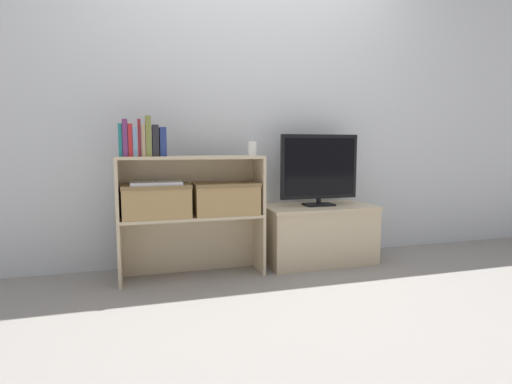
% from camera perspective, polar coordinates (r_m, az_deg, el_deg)
% --- Properties ---
extents(ground_plane, '(16.00, 16.00, 0.00)m').
position_cam_1_polar(ground_plane, '(2.79, 0.81, -11.97)').
color(ground_plane, gray).
extents(wall_back, '(10.00, 0.05, 2.40)m').
position_cam_1_polar(wall_back, '(3.12, -1.77, 12.31)').
color(wall_back, silver).
rests_on(wall_back, ground_plane).
extents(tv_stand, '(0.84, 0.46, 0.44)m').
position_cam_1_polar(tv_stand, '(3.11, 8.85, -5.91)').
color(tv_stand, '#CCB793').
rests_on(tv_stand, ground_plane).
extents(tv, '(0.61, 0.14, 0.54)m').
position_cam_1_polar(tv, '(3.04, 9.03, 3.36)').
color(tv, black).
rests_on(tv, tv_stand).
extents(bookshelf_lower_tier, '(0.96, 0.27, 0.42)m').
position_cam_1_polar(bookshelf_lower_tier, '(2.81, -9.18, -6.21)').
color(bookshelf_lower_tier, '#CCB793').
rests_on(bookshelf_lower_tier, ground_plane).
extents(bookshelf_upper_tier, '(0.96, 0.27, 0.40)m').
position_cam_1_polar(bookshelf_upper_tier, '(2.75, -9.33, 2.16)').
color(bookshelf_upper_tier, '#CCB793').
rests_on(bookshelf_upper_tier, bookshelf_lower_tier).
extents(book_teal, '(0.02, 0.13, 0.20)m').
position_cam_1_polar(book_teal, '(2.63, -18.78, 7.01)').
color(book_teal, '#1E7075').
rests_on(book_teal, bookshelf_upper_tier).
extents(book_plum, '(0.03, 0.14, 0.23)m').
position_cam_1_polar(book_plum, '(2.63, -18.18, 7.34)').
color(book_plum, '#6B2D66').
rests_on(book_plum, bookshelf_upper_tier).
extents(book_crimson, '(0.03, 0.13, 0.20)m').
position_cam_1_polar(book_crimson, '(2.63, -17.49, 7.06)').
color(book_crimson, '#B22328').
rests_on(book_crimson, bookshelf_upper_tier).
extents(book_skyblue, '(0.02, 0.12, 0.18)m').
position_cam_1_polar(book_skyblue, '(2.63, -16.90, 6.84)').
color(book_skyblue, '#709ECC').
rests_on(book_skyblue, bookshelf_upper_tier).
extents(book_maroon, '(0.02, 0.13, 0.23)m').
position_cam_1_polar(book_maroon, '(2.63, -16.32, 7.42)').
color(book_maroon, maroon).
rests_on(book_maroon, bookshelf_upper_tier).
extents(book_tan, '(0.02, 0.15, 0.19)m').
position_cam_1_polar(book_tan, '(2.63, -15.79, 7.05)').
color(book_tan, tan).
rests_on(book_tan, bookshelf_upper_tier).
extents(book_olive, '(0.03, 0.15, 0.25)m').
position_cam_1_polar(book_olive, '(2.63, -15.14, 7.67)').
color(book_olive, olive).
rests_on(book_olive, bookshelf_upper_tier).
extents(book_charcoal, '(0.04, 0.14, 0.20)m').
position_cam_1_polar(book_charcoal, '(2.63, -14.18, 7.11)').
color(book_charcoal, '#232328').
rests_on(book_charcoal, bookshelf_upper_tier).
extents(book_navy, '(0.04, 0.13, 0.18)m').
position_cam_1_polar(book_navy, '(2.63, -13.17, 6.99)').
color(book_navy, navy).
rests_on(book_navy, bookshelf_upper_tier).
extents(baby_monitor, '(0.05, 0.03, 0.13)m').
position_cam_1_polar(baby_monitor, '(2.77, -0.56, 6.25)').
color(baby_monitor, white).
rests_on(baby_monitor, bookshelf_upper_tier).
extents(storage_basket_left, '(0.44, 0.24, 0.22)m').
position_cam_1_polar(storage_basket_left, '(2.67, -13.99, -1.04)').
color(storage_basket_left, tan).
rests_on(storage_basket_left, bookshelf_lower_tier).
extents(storage_basket_right, '(0.44, 0.24, 0.22)m').
position_cam_1_polar(storage_basket_right, '(2.73, -4.30, -0.72)').
color(storage_basket_right, tan).
rests_on(storage_basket_right, bookshelf_lower_tier).
extents(laptop, '(0.32, 0.22, 0.02)m').
position_cam_1_polar(laptop, '(2.66, -14.05, 1.26)').
color(laptop, '#BCBCC1').
rests_on(laptop, storage_basket_left).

